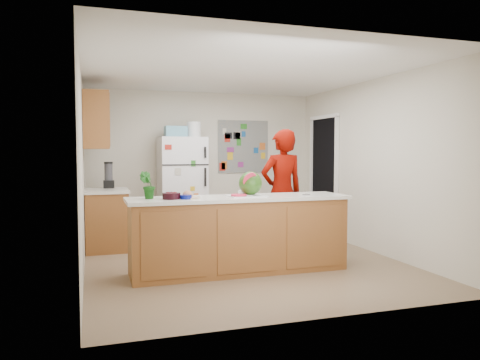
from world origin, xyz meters
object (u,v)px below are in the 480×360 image
object	(u,v)px
watermelon	(250,183)
cherry_bowl	(171,196)
person	(282,192)
refrigerator	(182,188)

from	to	relation	value
watermelon	cherry_bowl	distance (m)	0.98
person	cherry_bowl	bearing A→B (deg)	19.49
cherry_bowl	person	bearing A→B (deg)	25.20
refrigerator	cherry_bowl	size ratio (longest dim) A/B	8.38
refrigerator	watermelon	bearing A→B (deg)	-80.61
person	watermelon	bearing A→B (deg)	39.69
person	cherry_bowl	distance (m)	1.88
person	refrigerator	bearing A→B (deg)	-61.27
person	cherry_bowl	world-z (taller)	person
refrigerator	watermelon	xyz separation A→B (m)	(0.39, -2.37, 0.22)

